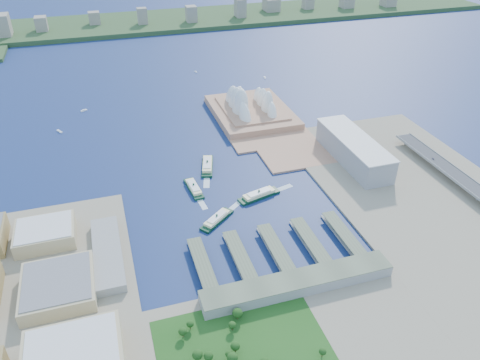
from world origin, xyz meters
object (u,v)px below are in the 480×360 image
object	(u,v)px
opera_house	(252,99)
car_c	(433,159)
ferry_d	(259,193)
ferry_c	(217,218)
toaster_building	(353,150)
ferry_b	(207,164)
ferry_a	(194,187)

from	to	relation	value
opera_house	car_c	distance (m)	315.58
ferry_d	ferry_c	bearing A→B (deg)	102.20
ferry_d	car_c	world-z (taller)	car_c
ferry_d	opera_house	bearing A→B (deg)	-31.34
opera_house	toaster_building	distance (m)	219.62
opera_house	ferry_c	size ratio (longest dim) A/B	3.42
ferry_b	car_c	bearing A→B (deg)	-2.23
toaster_building	car_c	world-z (taller)	toaster_building
toaster_building	car_c	distance (m)	113.11
opera_house	ferry_c	distance (m)	313.50
ferry_b	car_c	world-z (taller)	car_c
ferry_a	ferry_b	distance (m)	61.17
ferry_b	ferry_c	distance (m)	130.14
opera_house	ferry_c	world-z (taller)	opera_house
ferry_c	car_c	distance (m)	330.96
opera_house	ferry_a	bearing A→B (deg)	-126.47
toaster_building	ferry_d	distance (m)	169.35
opera_house	ferry_a	world-z (taller)	opera_house
toaster_building	car_c	bearing A→B (deg)	-26.64
ferry_c	ferry_b	bearing A→B (deg)	-47.37
toaster_building	ferry_d	bearing A→B (deg)	-164.18
ferry_d	toaster_building	bearing A→B (deg)	-89.14
ferry_b	ferry_d	xyz separation A→B (m)	(46.17, -94.62, -0.10)
opera_house	ferry_c	xyz separation A→B (m)	(-138.49, -279.95, -27.02)
opera_house	toaster_building	bearing A→B (deg)	-65.77
car_c	opera_house	bearing A→B (deg)	127.31
opera_house	ferry_b	world-z (taller)	opera_house
opera_house	car_c	size ratio (longest dim) A/B	41.92
ferry_c	ferry_d	bearing A→B (deg)	-101.35
ferry_a	car_c	size ratio (longest dim) A/B	12.31
ferry_d	ferry_b	bearing A→B (deg)	11.04
car_c	toaster_building	bearing A→B (deg)	153.36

